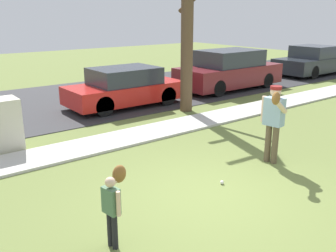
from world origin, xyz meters
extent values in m
plane|color=olive|center=(0.00, 3.50, 0.00)|extent=(48.00, 48.00, 0.00)
cube|color=beige|center=(0.00, 3.60, 0.03)|extent=(36.00, 1.20, 0.06)
cube|color=#2D2D30|center=(0.00, 8.60, 0.01)|extent=(36.00, 6.80, 0.02)
cylinder|color=brown|center=(2.14, 0.25, 0.42)|extent=(0.13, 0.13, 0.84)
cylinder|color=brown|center=(2.11, 0.42, 0.42)|extent=(0.13, 0.13, 0.84)
cube|color=#8CADC6|center=(2.13, 0.34, 1.13)|extent=(0.28, 0.43, 0.59)
sphere|color=beige|center=(2.13, 0.34, 1.56)|extent=(0.23, 0.23, 0.23)
cylinder|color=maroon|center=(2.13, 0.34, 1.64)|extent=(0.24, 0.24, 0.07)
cylinder|color=beige|center=(1.91, 0.05, 1.34)|extent=(0.52, 0.17, 0.40)
ellipsoid|color=brown|center=(1.72, 0.02, 1.53)|extent=(0.24, 0.17, 0.26)
cylinder|color=beige|center=(2.09, 0.58, 1.15)|extent=(0.10, 0.10, 0.56)
cylinder|color=black|center=(-2.15, -0.25, 0.26)|extent=(0.08, 0.08, 0.53)
cylinder|color=black|center=(-2.13, -0.36, 0.26)|extent=(0.08, 0.08, 0.53)
cube|color=#4C7251|center=(-2.14, -0.30, 0.71)|extent=(0.18, 0.27, 0.37)
sphere|color=beige|center=(-2.14, -0.30, 0.98)|extent=(0.14, 0.14, 0.14)
cylinder|color=beige|center=(-2.01, -0.13, 0.84)|extent=(0.33, 0.11, 0.25)
ellipsoid|color=brown|center=(-1.89, -0.11, 0.96)|extent=(0.24, 0.17, 0.26)
cylinder|color=beige|center=(-2.12, -0.46, 0.72)|extent=(0.06, 0.06, 0.35)
sphere|color=white|center=(0.49, 0.19, 0.04)|extent=(0.07, 0.07, 0.07)
cube|color=beige|center=(-2.26, 4.64, 0.62)|extent=(0.81, 0.66, 1.23)
cylinder|color=brown|center=(3.59, 4.91, 2.79)|extent=(0.39, 0.39, 5.57)
cube|color=red|center=(2.30, 6.64, 0.50)|extent=(4.00, 1.75, 0.60)
cube|color=#2D333D|center=(2.30, 6.64, 1.07)|extent=(2.20, 1.61, 0.55)
cylinder|color=black|center=(3.54, 7.41, 0.34)|extent=(0.64, 0.22, 0.64)
cylinder|color=black|center=(3.54, 5.88, 0.34)|extent=(0.64, 0.22, 0.64)
cylinder|color=black|center=(1.06, 7.41, 0.34)|extent=(0.64, 0.22, 0.64)
cylinder|color=black|center=(1.06, 5.88, 0.34)|extent=(0.64, 0.22, 0.64)
cube|color=maroon|center=(7.38, 6.61, 0.60)|extent=(4.70, 1.90, 0.80)
cube|color=#2D333D|center=(7.38, 6.61, 1.32)|extent=(2.59, 1.75, 0.65)
cylinder|color=black|center=(8.84, 7.45, 0.34)|extent=(0.64, 0.22, 0.64)
cylinder|color=black|center=(8.84, 5.77, 0.34)|extent=(0.64, 0.22, 0.64)
cylinder|color=black|center=(5.93, 7.45, 0.34)|extent=(0.64, 0.22, 0.64)
cylinder|color=black|center=(5.93, 5.77, 0.34)|extent=(0.64, 0.22, 0.64)
cube|color=#23282D|center=(14.10, 6.70, 0.55)|extent=(5.20, 1.95, 0.70)
cube|color=#2D333D|center=(13.71, 6.70, 1.20)|extent=(1.82, 1.79, 0.60)
cylinder|color=black|center=(15.71, 7.56, 0.34)|extent=(0.64, 0.22, 0.64)
cylinder|color=black|center=(12.48, 7.56, 0.34)|extent=(0.64, 0.22, 0.64)
cylinder|color=black|center=(12.48, 5.83, 0.34)|extent=(0.64, 0.22, 0.64)
camera|label=1|loc=(-4.30, -4.37, 3.12)|focal=40.34mm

